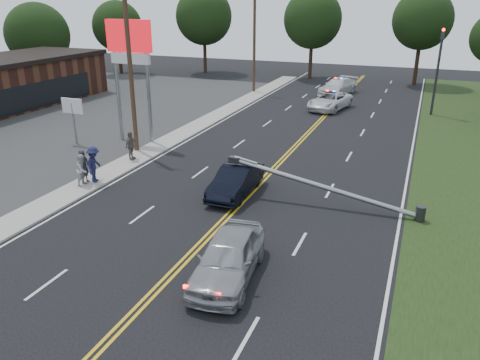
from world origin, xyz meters
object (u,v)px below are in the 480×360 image
at_px(utility_pole_far, 254,42).
at_px(bystander_a, 84,166).
at_px(small_sign, 73,110).
at_px(pylon_sign, 130,52).
at_px(emergency_b, 338,86).
at_px(bystander_d, 131,146).
at_px(crashed_sedan, 236,181).
at_px(utility_pole_mid, 131,72).
at_px(fallen_streetlight, 333,189).
at_px(bystander_c, 94,164).
at_px(emergency_a, 330,101).
at_px(bystander_b, 83,170).
at_px(waiting_sedan, 228,257).
at_px(traffic_signal, 438,64).

height_order(utility_pole_far, bystander_a, utility_pole_far).
bearing_deg(small_sign, pylon_sign, 29.74).
height_order(emergency_b, bystander_d, bystander_d).
bearing_deg(crashed_sedan, bystander_d, 161.95).
bearing_deg(utility_pole_mid, utility_pole_far, 90.00).
bearing_deg(fallen_streetlight, bystander_a, -171.63).
bearing_deg(utility_pole_far, utility_pole_mid, -90.00).
relative_size(emergency_b, bystander_c, 2.88).
distance_m(emergency_b, bystander_c, 30.61).
height_order(pylon_sign, crashed_sedan, pylon_sign).
distance_m(fallen_streetlight, emergency_a, 21.30).
relative_size(small_sign, bystander_b, 1.87).
xyz_separation_m(bystander_a, bystander_d, (0.08, 4.12, -0.03)).
distance_m(pylon_sign, small_sign, 5.45).
bearing_deg(waiting_sedan, pylon_sign, 126.41).
distance_m(utility_pole_far, waiting_sedan, 35.36).
distance_m(utility_pole_far, bystander_b, 28.48).
bearing_deg(bystander_b, utility_pole_far, 0.02).
height_order(fallen_streetlight, waiting_sedan, fallen_streetlight).
distance_m(pylon_sign, fallen_streetlight, 16.66).
bearing_deg(crashed_sedan, bystander_c, -170.22).
bearing_deg(emergency_b, waiting_sedan, -69.73).
relative_size(small_sign, crashed_sedan, 0.70).
bearing_deg(traffic_signal, fallen_streetlight, -100.59).
distance_m(waiting_sedan, emergency_b, 35.54).
xyz_separation_m(fallen_streetlight, waiting_sedan, (-2.22, -7.27, -0.11)).
bearing_deg(bystander_b, bystander_a, 23.09).
bearing_deg(emergency_a, emergency_b, 107.50).
bearing_deg(emergency_b, utility_pole_mid, -93.36).
relative_size(utility_pole_mid, waiting_sedan, 2.10).
bearing_deg(small_sign, bystander_b, -47.64).
distance_m(utility_pole_mid, emergency_b, 25.93).
height_order(emergency_b, bystander_b, bystander_b).
bearing_deg(bystander_c, pylon_sign, 1.78).
distance_m(bystander_b, bystander_c, 0.67).
distance_m(emergency_a, bystander_c, 23.79).
relative_size(pylon_sign, emergency_b, 1.45).
relative_size(pylon_sign, bystander_d, 4.60).
relative_size(utility_pole_far, emergency_b, 1.81).
bearing_deg(bystander_a, traffic_signal, -44.86).
bearing_deg(bystander_a, crashed_sedan, -87.60).
relative_size(traffic_signal, bystander_c, 3.68).
xyz_separation_m(pylon_sign, bystander_c, (2.38, -7.57, -4.92)).
relative_size(emergency_b, bystander_d, 3.17).
height_order(crashed_sedan, bystander_b, bystander_b).
height_order(small_sign, waiting_sedan, small_sign).
relative_size(utility_pole_mid, bystander_d, 5.75).
height_order(small_sign, bystander_a, small_sign).
bearing_deg(utility_pole_mid, pylon_sign, 123.02).
relative_size(small_sign, bystander_d, 1.78).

